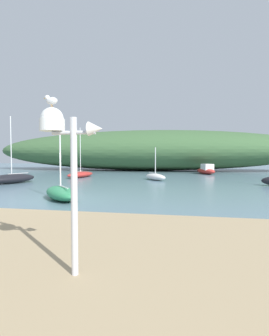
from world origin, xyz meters
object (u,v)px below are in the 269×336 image
at_px(mast_structure, 62,140).
at_px(sailboat_far_right, 155,177).
at_px(sailboat_inner_mooring, 81,174).
at_px(seagull_on_radar, 51,100).
at_px(motorboat_far_left, 206,170).
at_px(sailboat_mid_channel, 12,178).
at_px(sailboat_east_reach, 61,193).

distance_m(mast_structure, sailboat_far_right, 20.78).
height_order(sailboat_inner_mooring, sailboat_far_right, sailboat_inner_mooring).
relative_size(seagull_on_radar, sailboat_far_right, 0.10).
xyz_separation_m(sailboat_inner_mooring, motorboat_far_left, (13.71, 7.86, 0.17)).
distance_m(seagull_on_radar, sailboat_mid_channel, 19.89).
height_order(seagull_on_radar, sailboat_mid_channel, sailboat_mid_channel).
height_order(mast_structure, sailboat_far_right, mast_structure).
xyz_separation_m(sailboat_mid_channel, sailboat_east_reach, (7.95, -7.03, -0.04)).
bearing_deg(motorboat_far_left, mast_structure, -99.18).
height_order(seagull_on_radar, sailboat_far_right, seagull_on_radar).
distance_m(seagull_on_radar, motorboat_far_left, 30.76).
distance_m(sailboat_mid_channel, sailboat_east_reach, 10.61).
height_order(mast_structure, sailboat_east_reach, sailboat_east_reach).
distance_m(sailboat_inner_mooring, sailboat_east_reach, 14.53).
bearing_deg(sailboat_far_right, mast_structure, -88.44).
bearing_deg(seagull_on_radar, sailboat_mid_channel, 127.70).
height_order(sailboat_mid_channel, motorboat_far_left, sailboat_mid_channel).
xyz_separation_m(seagull_on_radar, sailboat_east_reach, (-4.09, 8.54, -2.96)).
height_order(mast_structure, motorboat_far_left, mast_structure).
xyz_separation_m(sailboat_inner_mooring, sailboat_far_right, (8.27, -1.70, -0.01)).
bearing_deg(sailboat_inner_mooring, seagull_on_radar, -68.88).
relative_size(motorboat_far_left, sailboat_east_reach, 1.05).
xyz_separation_m(seagull_on_radar, motorboat_far_left, (5.08, 30.20, -2.82)).
height_order(sailboat_mid_channel, sailboat_inner_mooring, sailboat_mid_channel).
relative_size(sailboat_inner_mooring, sailboat_far_right, 1.71).
relative_size(seagull_on_radar, sailboat_east_reach, 0.07).
height_order(mast_structure, sailboat_mid_channel, sailboat_mid_channel).
bearing_deg(sailboat_mid_channel, sailboat_inner_mooring, 63.30).
relative_size(mast_structure, sailboat_east_reach, 0.71).
xyz_separation_m(sailboat_mid_channel, motorboat_far_left, (17.12, 14.63, 0.10)).
bearing_deg(sailboat_inner_mooring, sailboat_east_reach, -71.79).
distance_m(sailboat_mid_channel, sailboat_far_right, 12.73).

